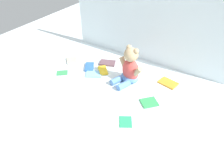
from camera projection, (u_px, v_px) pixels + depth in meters
The scene contains 12 objects.
ground_plane at pixel (118, 87), 1.62m from camera, with size 3.20×3.20×0.00m, color silver.
backdrop_drape at pixel (148, 28), 1.75m from camera, with size 1.44×0.03×0.62m, color silver.
teddy_bear at pixel (130, 69), 1.61m from camera, with size 0.25×0.25×0.30m.
book_case_0 at pixel (94, 74), 1.74m from camera, with size 0.09×0.13×0.01m, color #76B8E6.
book_case_1 at pixel (149, 102), 1.47m from camera, with size 0.10×0.11×0.01m, color green.
book_case_2 at pixel (168, 83), 1.64m from camera, with size 0.10×0.14×0.01m, color orange.
book_case_3 at pixel (62, 73), 1.76m from camera, with size 0.07×0.09×0.01m, color #379154.
book_case_4 at pixel (108, 63), 1.87m from camera, with size 0.09×0.14×0.02m, color brown.
book_case_5 at pixel (126, 122), 1.33m from camera, with size 0.08×0.09×0.01m, color #2A9D66.
book_case_6 at pixel (103, 70), 1.78m from camera, with size 0.07×0.12×0.02m, color yellow.
book_case_7 at pixel (89, 67), 1.82m from camera, with size 0.07×0.13×0.02m, color #2C5EA5.
book_case_8 at pixel (72, 60), 1.91m from camera, with size 0.09×0.11×0.01m, color #A6A493.
Camera 1 is at (0.64, -1.09, 1.01)m, focal length 33.55 mm.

